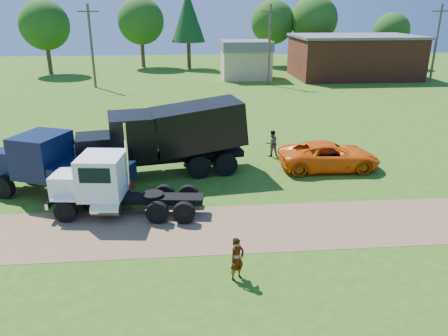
{
  "coord_description": "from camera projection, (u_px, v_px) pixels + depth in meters",
  "views": [
    {
      "loc": [
        -3.73,
        -16.16,
        8.69
      ],
      "look_at": [
        -2.06,
        2.91,
        1.6
      ],
      "focal_mm": 35.0,
      "sensor_mm": 36.0,
      "label": 1
    }
  ],
  "objects": [
    {
      "name": "utility_poles",
      "position": [
        269.0,
        44.0,
        49.96
      ],
      "size": [
        42.2,
        0.28,
        9.0
      ],
      "color": "#473D28",
      "rests_on": "ground"
    },
    {
      "name": "white_semi_tractor",
      "position": [
        105.0,
        184.0,
        19.13
      ],
      "size": [
        6.78,
        2.89,
        4.02
      ],
      "rotation": [
        0.0,
        0.0,
        -0.11
      ],
      "color": "black",
      "rests_on": "ground"
    },
    {
      "name": "brick_building",
      "position": [
        353.0,
        56.0,
        56.33
      ],
      "size": [
        15.4,
        10.4,
        5.3
      ],
      "color": "brown",
      "rests_on": "ground"
    },
    {
      "name": "black_dump_truck",
      "position": [
        168.0,
        135.0,
        23.54
      ],
      "size": [
        9.35,
        4.32,
        3.96
      ],
      "rotation": [
        0.0,
        0.0,
        0.19
      ],
      "color": "black",
      "rests_on": "ground"
    },
    {
      "name": "dirt_track",
      "position": [
        278.0,
        226.0,
        18.42
      ],
      "size": [
        120.0,
        4.2,
        0.01
      ],
      "primitive_type": "cube",
      "color": "brown",
      "rests_on": "ground"
    },
    {
      "name": "spectator_a",
      "position": [
        237.0,
        259.0,
        14.57
      ],
      "size": [
        0.67,
        0.62,
        1.54
      ],
      "primitive_type": "imported",
      "rotation": [
        0.0,
        0.0,
        0.61
      ],
      "color": "#999999",
      "rests_on": "ground"
    },
    {
      "name": "tan_shed",
      "position": [
        246.0,
        59.0,
        55.27
      ],
      "size": [
        6.2,
        5.4,
        4.7
      ],
      "color": "tan",
      "rests_on": "ground"
    },
    {
      "name": "tree_row",
      "position": [
        221.0,
        22.0,
        63.56
      ],
      "size": [
        55.11,
        12.91,
        11.02
      ],
      "color": "#392617",
      "rests_on": "ground"
    },
    {
      "name": "navy_truck",
      "position": [
        55.0,
        165.0,
        20.93
      ],
      "size": [
        7.06,
        4.68,
        3.02
      ],
      "rotation": [
        0.0,
        0.0,
        -0.38
      ],
      "color": "maroon",
      "rests_on": "ground"
    },
    {
      "name": "spectator_b",
      "position": [
        272.0,
        143.0,
        26.75
      ],
      "size": [
        0.91,
        0.77,
        1.63
      ],
      "primitive_type": "imported",
      "rotation": [
        0.0,
        0.0,
        3.35
      ],
      "color": "#999999",
      "rests_on": "ground"
    },
    {
      "name": "ground",
      "position": [
        278.0,
        226.0,
        18.42
      ],
      "size": [
        140.0,
        140.0,
        0.0
      ],
      "primitive_type": "plane",
      "color": "#305612",
      "rests_on": "ground"
    },
    {
      "name": "orange_pickup",
      "position": [
        329.0,
        156.0,
        24.63
      ],
      "size": [
        5.63,
        2.62,
        1.56
      ],
      "primitive_type": "imported",
      "rotation": [
        0.0,
        0.0,
        1.57
      ],
      "color": "#EB5B0B",
      "rests_on": "ground"
    }
  ]
}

